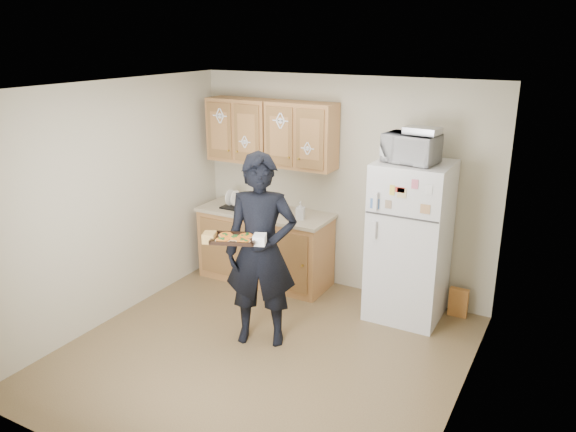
{
  "coord_description": "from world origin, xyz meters",
  "views": [
    {
      "loc": [
        2.48,
        -4.02,
        2.93
      ],
      "look_at": [
        0.03,
        0.45,
        1.27
      ],
      "focal_mm": 35.0,
      "sensor_mm": 36.0,
      "label": 1
    }
  ],
  "objects_px": {
    "refrigerator": "(410,241)",
    "baking_tray": "(234,239)",
    "person": "(261,251)",
    "dish_rack": "(237,202)",
    "microwave": "(411,148)"
  },
  "relations": [
    {
      "from": "refrigerator",
      "to": "baking_tray",
      "type": "bearing_deg",
      "value": -129.2
    },
    {
      "from": "person",
      "to": "microwave",
      "type": "bearing_deg",
      "value": 25.56
    },
    {
      "from": "baking_tray",
      "to": "microwave",
      "type": "distance_m",
      "value": 1.97
    },
    {
      "from": "person",
      "to": "microwave",
      "type": "distance_m",
      "value": 1.8
    },
    {
      "from": "baking_tray",
      "to": "dish_rack",
      "type": "distance_m",
      "value": 1.76
    },
    {
      "from": "refrigerator",
      "to": "person",
      "type": "relative_size",
      "value": 0.89
    },
    {
      "from": "person",
      "to": "baking_tray",
      "type": "bearing_deg",
      "value": -133.79
    },
    {
      "from": "refrigerator",
      "to": "dish_rack",
      "type": "distance_m",
      "value": 2.16
    },
    {
      "from": "person",
      "to": "baking_tray",
      "type": "distance_m",
      "value": 0.36
    },
    {
      "from": "refrigerator",
      "to": "person",
      "type": "height_order",
      "value": "person"
    },
    {
      "from": "person",
      "to": "baking_tray",
      "type": "relative_size",
      "value": 4.67
    },
    {
      "from": "refrigerator",
      "to": "baking_tray",
      "type": "xyz_separation_m",
      "value": [
        -1.2,
        -1.48,
        0.29
      ]
    },
    {
      "from": "person",
      "to": "microwave",
      "type": "xyz_separation_m",
      "value": [
        1.05,
        1.15,
        0.89
      ]
    },
    {
      "from": "person",
      "to": "microwave",
      "type": "height_order",
      "value": "microwave"
    },
    {
      "from": "refrigerator",
      "to": "baking_tray",
      "type": "height_order",
      "value": "refrigerator"
    }
  ]
}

